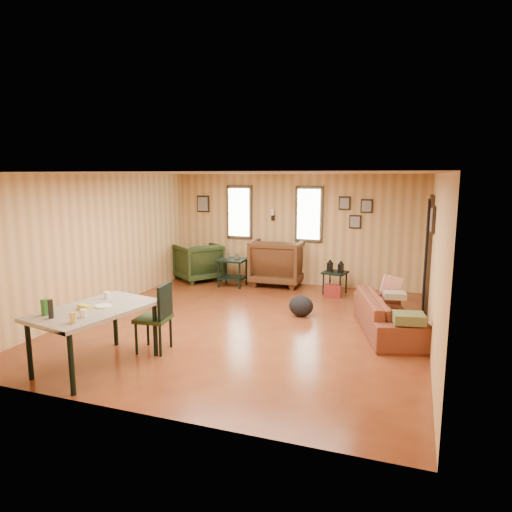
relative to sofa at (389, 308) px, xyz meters
The scene contains 11 objects.
room 2.16m from the sofa, behind, with size 5.54×6.04×2.44m.
sofa is the anchor object (origin of this frame).
recliner_brown 3.49m from the sofa, 135.65° to the left, with size 1.08×1.01×1.11m, color #462915.
recliner_green 4.85m from the sofa, 152.96° to the left, with size 0.90×0.84×0.93m, color #233116.
end_table 3.89m from the sofa, 150.01° to the left, with size 0.58×0.53×0.74m.
side_table 2.34m from the sofa, 120.04° to the left, with size 0.52×0.52×0.71m.
cooler 2.16m from the sofa, 123.11° to the left, with size 0.35×0.26×0.23m.
backpack 1.50m from the sofa, 166.92° to the left, with size 0.45×0.36×0.36m.
sofa_pillows 0.22m from the sofa, 30.82° to the right, with size 0.72×1.76×0.36m.
dining_table 4.24m from the sofa, 142.72° to the right, with size 1.17×1.64×0.98m.
dining_chair 3.44m from the sofa, 147.70° to the right, with size 0.47×0.47×0.94m.
Camera 1 is at (2.47, -6.62, 2.36)m, focal length 32.00 mm.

